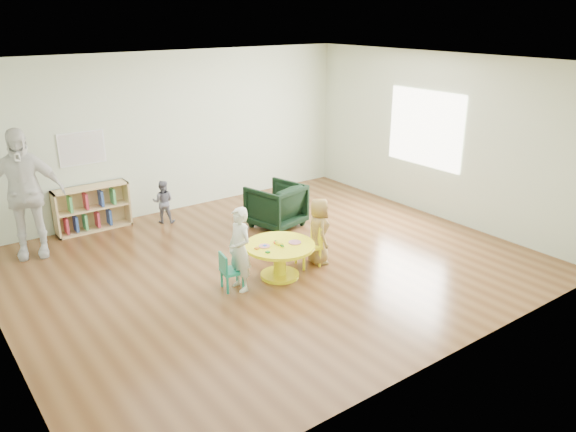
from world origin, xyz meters
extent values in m
plane|color=brown|center=(0.00, 0.00, 0.00)|extent=(7.00, 7.00, 0.00)
cube|color=silver|center=(0.00, 0.00, 2.75)|extent=(7.00, 6.00, 0.10)
cube|color=beige|center=(0.00, 3.00, 1.40)|extent=(7.00, 0.10, 2.80)
cube|color=beige|center=(0.00, -3.00, 1.40)|extent=(7.00, 0.10, 2.80)
cube|color=beige|center=(3.50, 0.00, 1.40)|extent=(0.10, 6.00, 2.80)
cube|color=white|center=(3.48, 0.30, 1.50)|extent=(0.02, 1.60, 1.30)
cylinder|color=#FFF915|center=(-0.14, -0.42, 0.22)|extent=(0.17, 0.17, 0.43)
cylinder|color=#FFF915|center=(-0.14, -0.42, 0.02)|extent=(0.53, 0.53, 0.04)
cylinder|color=#FFF915|center=(-0.14, -0.42, 0.46)|extent=(0.95, 0.95, 0.04)
cylinder|color=#D07885|center=(-0.35, -0.36, 0.48)|extent=(0.15, 0.15, 0.02)
cylinder|color=#D07885|center=(0.05, -0.50, 0.48)|extent=(0.17, 0.17, 0.02)
cylinder|color=#FFF915|center=(-0.16, -0.44, 0.50)|extent=(0.06, 0.13, 0.04)
cylinder|color=#136E1F|center=(-0.17, -0.52, 0.50)|extent=(0.03, 0.05, 0.02)
cylinder|color=#136E1F|center=(-0.15, -0.35, 0.50)|extent=(0.03, 0.05, 0.02)
cube|color=red|center=(-0.16, -0.35, 0.49)|extent=(0.06, 0.06, 0.02)
cube|color=orange|center=(-0.48, -0.37, 0.49)|extent=(0.06, 0.06, 0.02)
cube|color=blue|center=(-0.35, -0.37, 0.49)|extent=(0.06, 0.06, 0.02)
cube|color=#136E1F|center=(-0.43, -0.55, 0.49)|extent=(0.06, 0.06, 0.02)
cube|color=#1A9374|center=(-0.84, -0.34, 0.25)|extent=(0.31, 0.31, 0.04)
cube|color=#1A9374|center=(-0.96, -0.32, 0.39)|extent=(0.07, 0.27, 0.24)
cylinder|color=#1A9374|center=(-0.93, -0.21, 0.12)|extent=(0.03, 0.03, 0.24)
cylinder|color=#1A9374|center=(-0.97, -0.43, 0.12)|extent=(0.03, 0.03, 0.24)
cylinder|color=#1A9374|center=(-0.72, -0.25, 0.12)|extent=(0.03, 0.03, 0.24)
cylinder|color=#1A9374|center=(-0.76, -0.47, 0.12)|extent=(0.03, 0.03, 0.24)
cube|color=#FFF915|center=(0.40, -0.35, 0.29)|extent=(0.37, 0.37, 0.04)
cube|color=#FFF915|center=(0.53, -0.38, 0.45)|extent=(0.09, 0.31, 0.27)
cylinder|color=#FFF915|center=(0.50, -0.50, 0.14)|extent=(0.04, 0.04, 0.27)
cylinder|color=#FFF915|center=(0.54, -0.25, 0.14)|extent=(0.04, 0.04, 0.27)
cylinder|color=#FFF915|center=(0.25, -0.45, 0.14)|extent=(0.04, 0.04, 0.27)
cylinder|color=#FFF915|center=(0.30, -0.21, 0.14)|extent=(0.04, 0.04, 0.27)
cube|color=tan|center=(-2.19, 2.83, 0.38)|extent=(0.03, 0.30, 0.75)
cube|color=tan|center=(-1.01, 2.83, 0.38)|extent=(0.03, 0.30, 0.75)
cube|color=tan|center=(-1.60, 2.83, 0.01)|extent=(1.20, 0.30, 0.03)
cube|color=tan|center=(-1.60, 2.83, 0.73)|extent=(1.20, 0.30, 0.03)
cube|color=tan|center=(-1.60, 2.83, 0.38)|extent=(1.14, 0.28, 0.03)
cube|color=tan|center=(-1.60, 2.97, 0.38)|extent=(1.20, 0.02, 0.75)
cube|color=#B12F43|center=(-2.05, 2.81, 0.18)|extent=(0.04, 0.18, 0.26)
cube|color=#2C4E9B|center=(-1.90, 2.81, 0.18)|extent=(0.04, 0.18, 0.26)
cube|color=#53B460|center=(-1.75, 2.81, 0.18)|extent=(0.04, 0.18, 0.26)
cube|color=#B12F43|center=(-1.55, 2.81, 0.18)|extent=(0.04, 0.18, 0.26)
cube|color=#2C4E9B|center=(-1.35, 2.81, 0.18)|extent=(0.04, 0.18, 0.26)
cube|color=#53B460|center=(-1.95, 2.81, 0.53)|extent=(0.04, 0.18, 0.26)
cube|color=#B12F43|center=(-1.70, 2.81, 0.53)|extent=(0.04, 0.18, 0.26)
cube|color=#2C4E9B|center=(-1.45, 2.81, 0.53)|extent=(0.04, 0.18, 0.26)
cube|color=#53B460|center=(-1.25, 2.81, 0.53)|extent=(0.04, 0.18, 0.26)
cube|color=white|center=(-1.60, 2.98, 1.35)|extent=(0.74, 0.01, 0.54)
cube|color=#FE4135|center=(-1.60, 2.98, 1.35)|extent=(0.70, 0.00, 0.50)
imported|color=black|center=(0.92, 1.17, 0.37)|extent=(0.95, 0.97, 0.73)
imported|color=white|center=(-0.76, -0.40, 0.56)|extent=(0.27, 0.41, 1.12)
imported|color=yellow|center=(0.57, -0.37, 0.48)|extent=(0.47, 0.56, 0.97)
imported|color=#161A38|center=(-0.52, 2.46, 0.37)|extent=(0.46, 0.43, 0.74)
imported|color=white|center=(-2.68, 2.35, 0.96)|extent=(1.21, 0.78, 1.92)
camera|label=1|loc=(-4.16, -6.06, 3.42)|focal=35.00mm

